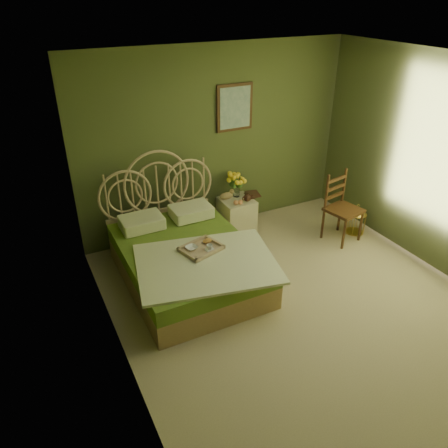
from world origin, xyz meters
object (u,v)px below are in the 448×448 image
bed (186,258)px  chair (341,203)px  birdcage (356,220)px  nightstand (237,209)px

bed → chair: 2.35m
chair → birdcage: 0.47m
nightstand → chair: size_ratio=0.95×
bed → nightstand: bearing=35.5°
birdcage → chair: bearing=176.5°
bed → nightstand: size_ratio=2.36×
nightstand → chair: (1.20, -0.84, 0.20)m
chair → birdcage: bearing=-15.0°
bed → nightstand: (1.13, 0.81, 0.04)m
chair → birdcage: chair is taller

